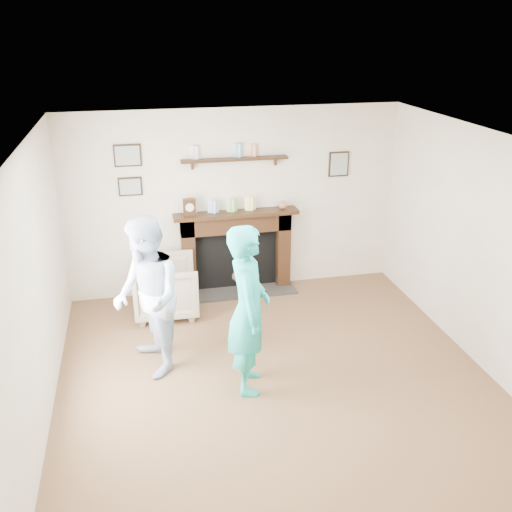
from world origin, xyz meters
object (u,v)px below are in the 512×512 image
Objects in this scene: man at (153,368)px; pedestal_table at (246,295)px; armchair at (168,313)px; woman at (249,385)px.

pedestal_table is at bearing 95.36° from man.
armchair is at bearing 133.20° from pedestal_table.
armchair is 1.39m from pedestal_table.
man is at bearing 70.77° from woman.
woman is 1.80× the size of pedestal_table.
woman is at bearing -156.79° from armchair.
armchair is 0.83× the size of pedestal_table.
armchair is at bearing 156.62° from man.
woman is 1.07m from pedestal_table.
man is 1.09m from woman.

